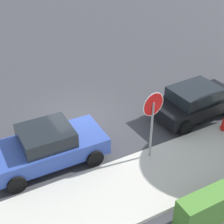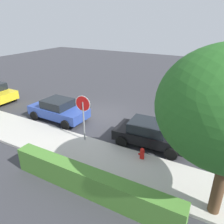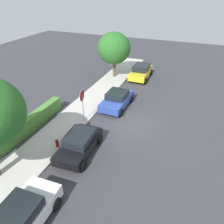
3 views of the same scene
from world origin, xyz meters
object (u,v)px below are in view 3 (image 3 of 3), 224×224
parked_car_blue (117,99)px  street_tree_mid_block (114,48)px  parked_car_white (21,218)px  parked_car_yellow (141,71)px  stop_sign (82,100)px  parked_car_black (79,143)px  fire_hydrant (57,144)px

parked_car_blue → street_tree_mid_block: street_tree_mid_block is taller
parked_car_white → parked_car_yellow: 19.65m
parked_car_blue → stop_sign: bearing=154.5°
parked_car_blue → parked_car_white: size_ratio=1.00×
stop_sign → parked_car_white: (-8.88, -1.67, -1.18)m
parked_car_black → stop_sign: bearing=24.0°
parked_car_white → fire_hydrant: size_ratio=5.80×
parked_car_yellow → fire_hydrant: (-14.31, 1.81, -0.43)m
stop_sign → parked_car_yellow: (10.77, -1.70, -1.15)m
parked_car_white → fire_hydrant: bearing=18.4°
street_tree_mid_block → parked_car_white: bearing=-171.1°
parked_car_black → parked_car_yellow: bearing=-0.9°
parked_car_black → street_tree_mid_block: 13.65m
parked_car_blue → parked_car_black: size_ratio=1.03×
parked_car_yellow → street_tree_mid_block: bearing=109.0°
parked_car_white → parked_car_yellow: parked_car_yellow is taller
street_tree_mid_block → parked_car_blue: bearing=-156.3°
parked_car_blue → street_tree_mid_block: 7.53m
fire_hydrant → parked_car_yellow: bearing=-7.2°
parked_car_blue → street_tree_mid_block: size_ratio=0.80×
stop_sign → parked_car_blue: 3.87m
parked_car_blue → parked_car_yellow: bearing=-1.0°
stop_sign → parked_car_white: stop_sign is taller
parked_car_blue → parked_car_black: bearing=179.2°
stop_sign → parked_car_black: size_ratio=0.69×
parked_car_blue → parked_car_black: 6.65m
stop_sign → street_tree_mid_block: bearing=7.3°
parked_car_yellow → fire_hydrant: parked_car_yellow is taller
fire_hydrant → parked_car_black: bearing=-83.0°
stop_sign → parked_car_white: 9.11m
stop_sign → parked_car_white: size_ratio=0.67×
parked_car_yellow → stop_sign: bearing=171.0°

